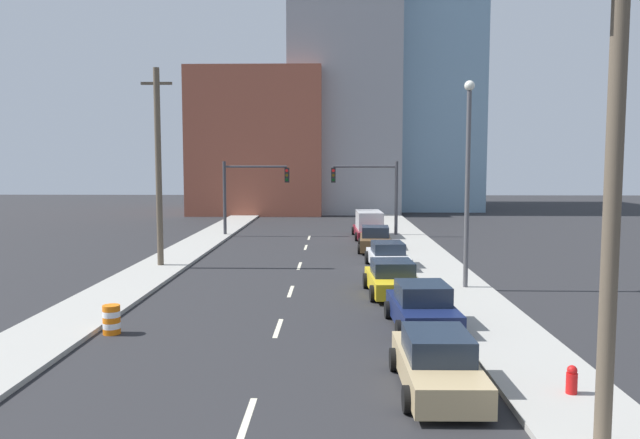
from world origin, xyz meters
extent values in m
cube|color=#9E9B93|center=(-7.29, 46.92, 0.08)|extent=(2.85, 93.84, 0.16)
cube|color=#9E9B93|center=(7.29, 46.92, 0.08)|extent=(2.85, 93.84, 0.16)
cube|color=beige|center=(0.00, 7.09, 0.00)|extent=(0.16, 2.40, 0.01)
cube|color=beige|center=(0.00, 14.55, 0.00)|extent=(0.16, 2.40, 0.01)
cube|color=beige|center=(0.00, 20.54, 0.00)|extent=(0.16, 2.40, 0.01)
cube|color=beige|center=(0.00, 27.17, 0.00)|extent=(0.16, 2.40, 0.01)
cube|color=beige|center=(0.00, 34.50, 0.00)|extent=(0.16, 2.40, 0.01)
cube|color=beige|center=(0.00, 39.70, 0.00)|extent=(0.16, 2.40, 0.01)
cube|color=#9E513D|center=(-6.49, 65.14, 7.68)|extent=(14.00, 16.00, 15.36)
cube|color=#99999E|center=(2.88, 69.14, 15.31)|extent=(12.00, 20.00, 30.62)
cube|color=#7A9EB7|center=(12.08, 73.14, 13.73)|extent=(13.00, 20.00, 27.47)
cylinder|color=#38383D|center=(-6.37, 40.54, 2.81)|extent=(0.24, 0.24, 5.63)
cylinder|color=#38383D|center=(-4.02, 40.54, 5.23)|extent=(4.69, 0.16, 0.16)
cube|color=black|center=(-1.67, 40.54, 4.60)|extent=(0.34, 0.32, 1.10)
cylinder|color=red|center=(-1.67, 40.37, 4.94)|extent=(0.22, 0.04, 0.22)
cylinder|color=#593F0C|center=(-1.67, 40.37, 4.60)|extent=(0.22, 0.04, 0.22)
cylinder|color=#0C3F14|center=(-1.67, 40.37, 4.26)|extent=(0.22, 0.04, 0.22)
cylinder|color=#38383D|center=(6.48, 40.54, 2.81)|extent=(0.24, 0.24, 5.63)
cylinder|color=#38383D|center=(4.13, 40.54, 5.23)|extent=(4.69, 0.16, 0.16)
cube|color=black|center=(1.78, 40.54, 4.60)|extent=(0.34, 0.32, 1.10)
cylinder|color=red|center=(1.78, 40.37, 4.94)|extent=(0.22, 0.04, 0.22)
cylinder|color=#593F0C|center=(1.78, 40.37, 4.60)|extent=(0.22, 0.04, 0.22)
cylinder|color=#0C3F14|center=(1.78, 40.37, 4.26)|extent=(0.22, 0.04, 0.22)
cylinder|color=brown|center=(7.06, 5.77, 4.72)|extent=(0.32, 0.32, 9.44)
cylinder|color=brown|center=(-7.28, 26.37, 5.20)|extent=(0.32, 0.32, 10.39)
cube|color=brown|center=(-7.28, 26.37, 9.59)|extent=(1.60, 0.14, 0.14)
cylinder|color=orange|center=(-5.33, 13.71, 0.10)|extent=(0.56, 0.56, 0.19)
cylinder|color=white|center=(-5.33, 13.71, 0.29)|extent=(0.56, 0.56, 0.19)
cylinder|color=orange|center=(-5.33, 13.71, 0.47)|extent=(0.56, 0.56, 0.19)
cylinder|color=white|center=(-5.33, 13.71, 0.67)|extent=(0.56, 0.56, 0.19)
cylinder|color=orange|center=(-5.33, 13.71, 0.85)|extent=(0.56, 0.56, 0.19)
cylinder|color=#4C4C51|center=(7.57, 20.88, 4.27)|extent=(0.20, 0.20, 8.55)
sphere|color=white|center=(7.57, 20.88, 8.77)|extent=(0.44, 0.44, 0.44)
cylinder|color=red|center=(7.44, 8.36, 0.33)|extent=(0.26, 0.26, 0.65)
sphere|color=red|center=(7.44, 8.36, 0.72)|extent=(0.23, 0.23, 0.23)
cube|color=tan|center=(4.40, 8.96, 0.50)|extent=(1.79, 4.56, 0.67)
cube|color=#1E2838|center=(4.40, 8.96, 1.14)|extent=(1.55, 2.06, 0.61)
cylinder|color=black|center=(3.49, 10.35, 0.31)|extent=(0.23, 0.62, 0.61)
cylinder|color=black|center=(5.28, 10.38, 0.31)|extent=(0.23, 0.62, 0.61)
cylinder|color=black|center=(3.53, 7.54, 0.31)|extent=(0.23, 0.62, 0.61)
cylinder|color=black|center=(5.32, 7.57, 0.31)|extent=(0.23, 0.62, 0.61)
cube|color=#141E47|center=(4.84, 14.68, 0.53)|extent=(2.09, 4.39, 0.71)
cube|color=#1E2838|center=(4.84, 14.68, 1.20)|extent=(1.74, 2.02, 0.64)
cylinder|color=black|center=(3.80, 15.96, 0.31)|extent=(0.25, 0.63, 0.62)
cylinder|color=black|center=(5.73, 16.06, 0.31)|extent=(0.25, 0.63, 0.62)
cylinder|color=black|center=(3.94, 13.30, 0.31)|extent=(0.25, 0.63, 0.62)
cylinder|color=black|center=(5.87, 13.40, 0.31)|extent=(0.25, 0.63, 0.62)
cube|color=gold|center=(4.32, 20.00, 0.51)|extent=(2.13, 4.45, 0.65)
cube|color=#1E2838|center=(4.32, 20.00, 1.14)|extent=(1.77, 2.05, 0.61)
cylinder|color=black|center=(3.27, 21.30, 0.33)|extent=(0.26, 0.68, 0.67)
cylinder|color=black|center=(5.23, 21.40, 0.33)|extent=(0.26, 0.68, 0.67)
cylinder|color=black|center=(3.42, 18.60, 0.33)|extent=(0.26, 0.68, 0.67)
cylinder|color=black|center=(5.37, 18.71, 0.33)|extent=(0.26, 0.68, 0.67)
cube|color=silver|center=(4.68, 26.55, 0.50)|extent=(2.04, 4.72, 0.61)
cube|color=#1E2838|center=(4.68, 26.55, 1.09)|extent=(1.69, 2.17, 0.58)
cylinder|color=black|center=(3.68, 27.94, 0.35)|extent=(0.26, 0.72, 0.71)
cylinder|color=black|center=(5.53, 28.04, 0.35)|extent=(0.26, 0.72, 0.71)
cylinder|color=black|center=(3.83, 25.07, 0.35)|extent=(0.26, 0.72, 0.71)
cylinder|color=black|center=(5.69, 25.17, 0.35)|extent=(0.26, 0.72, 0.71)
cube|color=brown|center=(4.44, 33.04, 0.53)|extent=(2.09, 4.68, 0.73)
cube|color=#1E2838|center=(4.44, 33.04, 1.22)|extent=(1.75, 2.14, 0.65)
cylinder|color=black|center=(3.54, 34.51, 0.30)|extent=(0.25, 0.61, 0.60)
cylinder|color=black|center=(5.48, 34.42, 0.30)|extent=(0.25, 0.61, 0.60)
cylinder|color=black|center=(3.40, 31.66, 0.30)|extent=(0.25, 0.61, 0.60)
cylinder|color=black|center=(5.35, 31.57, 0.30)|extent=(0.25, 0.61, 0.60)
cube|color=maroon|center=(4.40, 39.84, 0.43)|extent=(2.19, 6.20, 0.53)
cube|color=silver|center=(4.41, 39.53, 1.34)|extent=(1.88, 3.86, 1.29)
cylinder|color=black|center=(3.31, 41.71, 0.31)|extent=(0.24, 0.62, 0.62)
cylinder|color=black|center=(5.37, 41.77, 0.31)|extent=(0.24, 0.62, 0.62)
cylinder|color=black|center=(3.43, 37.90, 0.31)|extent=(0.24, 0.62, 0.62)
cylinder|color=black|center=(5.49, 37.97, 0.31)|extent=(0.24, 0.62, 0.62)
camera|label=1|loc=(1.90, -5.91, 5.55)|focal=35.00mm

